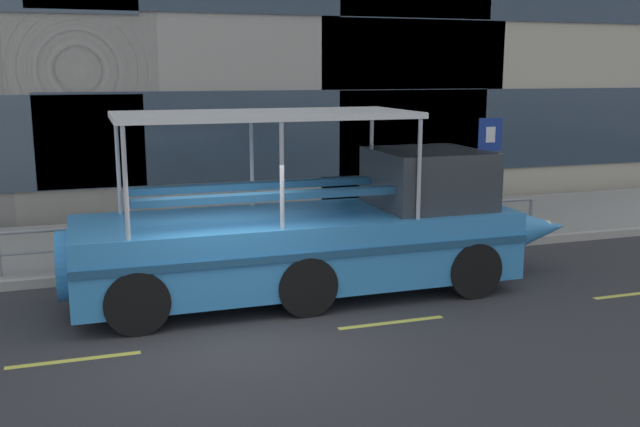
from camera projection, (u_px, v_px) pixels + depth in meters
ground_plane at (234, 325)px, 11.35m from camera, size 120.00×120.00×0.00m
sidewalk at (185, 241)px, 16.55m from camera, size 32.00×4.80×0.18m
curb_edge at (203, 269)px, 14.23m from camera, size 32.00×0.18×0.18m
lane_centreline at (244, 340)px, 10.70m from camera, size 25.80×0.12×0.01m
curb_guardrail at (296, 226)px, 15.04m from camera, size 11.60×0.09×0.85m
parking_sign at (489, 155)px, 16.66m from camera, size 0.60×0.12×2.70m
duck_tour_boat at (328, 233)px, 12.84m from camera, size 9.62×2.48×3.27m
pedestrian_near_bow at (402, 191)px, 17.09m from camera, size 0.21×0.45×1.57m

